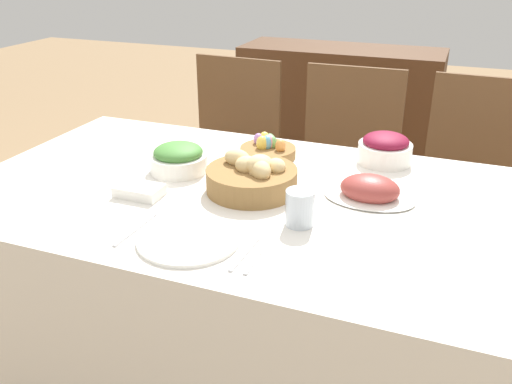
{
  "coord_description": "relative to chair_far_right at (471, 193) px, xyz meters",
  "views": [
    {
      "loc": [
        0.46,
        -1.34,
        1.42
      ],
      "look_at": [
        -0.03,
        -0.07,
        0.79
      ],
      "focal_mm": 38.0,
      "sensor_mm": 36.0,
      "label": 1
    }
  ],
  "objects": [
    {
      "name": "ham_platter",
      "position": [
        -0.3,
        -0.72,
        0.27
      ],
      "size": [
        0.26,
        0.18,
        0.08
      ],
      "color": "white",
      "rests_on": "dining_table"
    },
    {
      "name": "chair_far_right",
      "position": [
        0.0,
        0.0,
        0.0
      ],
      "size": [
        0.44,
        0.44,
        0.95
      ],
      "rotation": [
        0.0,
        0.0,
        -0.06
      ],
      "color": "brown",
      "rests_on": "ground"
    },
    {
      "name": "fork",
      "position": [
        -0.82,
        -1.12,
        0.25
      ],
      "size": [
        0.02,
        0.18,
        0.0
      ],
      "rotation": [
        0.0,
        0.0,
        -0.04
      ],
      "color": "silver",
      "rests_on": "dining_table"
    },
    {
      "name": "sideboard",
      "position": [
        -0.78,
        1.04,
        -0.08
      ],
      "size": [
        1.17,
        0.44,
        0.86
      ],
      "color": "#4C2D19",
      "rests_on": "ground"
    },
    {
      "name": "knife",
      "position": [
        -0.52,
        -1.12,
        0.25
      ],
      "size": [
        0.02,
        0.18,
        0.0
      ],
      "rotation": [
        0.0,
        0.0,
        -0.04
      ],
      "color": "silver",
      "rests_on": "dining_table"
    },
    {
      "name": "beet_salad_bowl",
      "position": [
        -0.3,
        -0.42,
        0.29
      ],
      "size": [
        0.18,
        0.18,
        0.1
      ],
      "color": "white",
      "rests_on": "dining_table"
    },
    {
      "name": "bread_basket",
      "position": [
        -0.63,
        -0.79,
        0.29
      ],
      "size": [
        0.27,
        0.27,
        0.12
      ],
      "color": "olive",
      "rests_on": "dining_table"
    },
    {
      "name": "chair_far_center",
      "position": [
        -0.52,
        0.0,
        0.0
      ],
      "size": [
        0.42,
        0.42,
        0.95
      ],
      "rotation": [
        0.0,
        0.0,
        0.01
      ],
      "color": "brown",
      "rests_on": "ground"
    },
    {
      "name": "butter_dish",
      "position": [
        -0.92,
        -0.94,
        0.26
      ],
      "size": [
        0.14,
        0.08,
        0.03
      ],
      "color": "white",
      "rests_on": "dining_table"
    },
    {
      "name": "spoon",
      "position": [
        -0.49,
        -1.12,
        0.25
      ],
      "size": [
        0.02,
        0.18,
        0.0
      ],
      "rotation": [
        0.0,
        0.0,
        0.04
      ],
      "color": "silver",
      "rests_on": "dining_table"
    },
    {
      "name": "drinking_cup",
      "position": [
        -0.44,
        -0.94,
        0.29
      ],
      "size": [
        0.08,
        0.08,
        0.1
      ],
      "color": "silver",
      "rests_on": "dining_table"
    },
    {
      "name": "dinner_plate",
      "position": [
        -0.67,
        -1.12,
        0.25
      ],
      "size": [
        0.26,
        0.26,
        0.01
      ],
      "color": "white",
      "rests_on": "dining_table"
    },
    {
      "name": "dining_table",
      "position": [
        -0.56,
        -0.8,
        -0.13
      ],
      "size": [
        1.88,
        0.98,
        0.75
      ],
      "color": "white",
      "rests_on": "ground"
    },
    {
      "name": "egg_basket",
      "position": [
        -0.68,
        -0.51,
        0.27
      ],
      "size": [
        0.19,
        0.19,
        0.08
      ],
      "color": "olive",
      "rests_on": "dining_table"
    },
    {
      "name": "chair_far_left",
      "position": [
        -1.07,
        -0.0,
        0.0
      ],
      "size": [
        0.44,
        0.44,
        0.95
      ],
      "rotation": [
        0.0,
        0.0,
        -0.06
      ],
      "color": "brown",
      "rests_on": "ground"
    },
    {
      "name": "green_salad_bowl",
      "position": [
        -0.91,
        -0.73,
        0.29
      ],
      "size": [
        0.18,
        0.18,
        0.09
      ],
      "color": "white",
      "rests_on": "dining_table"
    }
  ]
}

